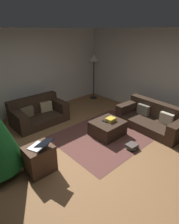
# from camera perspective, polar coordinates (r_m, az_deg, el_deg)

# --- Properties ---
(ground_plane) EXTENTS (6.40, 6.40, 0.00)m
(ground_plane) POSITION_cam_1_polar(r_m,az_deg,el_deg) (4.14, -0.31, -13.58)
(ground_plane) COLOR brown
(rear_partition) EXTENTS (6.40, 0.12, 2.60)m
(rear_partition) POSITION_cam_1_polar(r_m,az_deg,el_deg) (6.10, -20.97, 11.04)
(rear_partition) COLOR beige
(rear_partition) RESTS_ON ground_plane
(corner_partition) EXTENTS (0.12, 6.40, 2.60)m
(corner_partition) POSITION_cam_1_polar(r_m,az_deg,el_deg) (5.98, 22.94, 10.49)
(corner_partition) COLOR beige
(corner_partition) RESTS_ON ground_plane
(couch_left) EXTENTS (1.54, 0.92, 0.73)m
(couch_left) POSITION_cam_1_polar(r_m,az_deg,el_deg) (5.63, -15.84, -0.28)
(couch_left) COLOR #332319
(couch_left) RESTS_ON ground_plane
(couch_right) EXTENTS (1.04, 1.92, 0.67)m
(couch_right) POSITION_cam_1_polar(r_m,az_deg,el_deg) (5.45, 19.17, -1.91)
(couch_right) COLOR #332319
(couch_right) RESTS_ON ground_plane
(ottoman) EXTENTS (0.79, 0.70, 0.38)m
(ottoman) POSITION_cam_1_polar(r_m,az_deg,el_deg) (4.81, 5.66, -5.03)
(ottoman) COLOR #332319
(ottoman) RESTS_ON ground_plane
(gift_box) EXTENTS (0.25, 0.20, 0.09)m
(gift_box) POSITION_cam_1_polar(r_m,az_deg,el_deg) (4.73, 6.66, -2.37)
(gift_box) COLOR gold
(gift_box) RESTS_ON ottoman
(tv_remote) EXTENTS (0.05, 0.16, 0.02)m
(tv_remote) POSITION_cam_1_polar(r_m,az_deg,el_deg) (4.70, 4.81, -2.96)
(tv_remote) COLOR black
(tv_remote) RESTS_ON ottoman
(side_table) EXTENTS (0.52, 0.44, 0.55)m
(side_table) POSITION_cam_1_polar(r_m,az_deg,el_deg) (3.75, -15.36, -13.98)
(side_table) COLOR #4C3323
(side_table) RESTS_ON ground_plane
(laptop) EXTENTS (0.44, 0.51, 0.19)m
(laptop) POSITION_cam_1_polar(r_m,az_deg,el_deg) (3.51, -15.16, -10.01)
(laptop) COLOR silver
(laptop) RESTS_ON side_table
(book_stack) EXTENTS (0.32, 0.27, 0.12)m
(book_stack) POSITION_cam_1_polar(r_m,az_deg,el_deg) (4.44, 13.19, -10.38)
(book_stack) COLOR #4C423D
(book_stack) RESTS_ON ground_plane
(corner_lamp) EXTENTS (0.36, 0.36, 1.72)m
(corner_lamp) POSITION_cam_1_polar(r_m,az_deg,el_deg) (7.09, 1.39, 15.65)
(corner_lamp) COLOR black
(corner_lamp) RESTS_ON ground_plane
(area_rug) EXTENTS (2.60, 2.00, 0.01)m
(area_rug) POSITION_cam_1_polar(r_m,az_deg,el_deg) (4.91, 5.57, -6.96)
(area_rug) COLOR brown
(area_rug) RESTS_ON ground_plane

